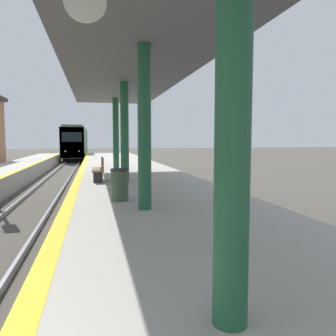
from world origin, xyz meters
TOP-DOWN VIEW (x-y plane):
  - train at (0.00, 45.10)m, footprint 2.64×18.57m
  - station_canopy at (3.45, 8.52)m, footprint 4.07×19.67m
  - trash_bin at (2.96, 7.28)m, footprint 0.48×0.48m
  - bench at (2.51, 11.75)m, footprint 0.44×1.56m

SIDE VIEW (x-z plane):
  - trash_bin at x=2.96m, z-range 0.98..1.84m
  - bench at x=2.51m, z-range 1.00..1.92m
  - train at x=0.00m, z-range 0.04..4.33m
  - station_canopy at x=3.45m, z-range 2.70..6.69m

